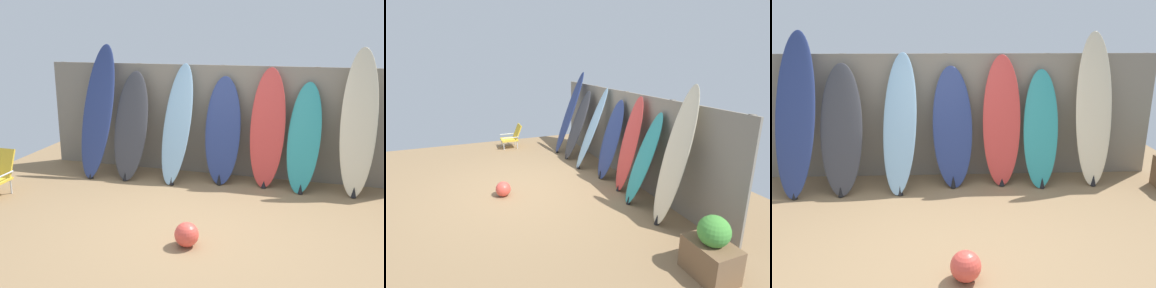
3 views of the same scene
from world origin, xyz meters
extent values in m
plane|color=#8E704C|center=(0.00, 0.00, 0.00)|extent=(7.68, 7.68, 0.00)
cube|color=gray|center=(0.00, 2.00, 0.90)|extent=(6.08, 0.04, 1.80)
cylinder|color=#6C655B|center=(-2.88, 2.04, 0.90)|extent=(0.10, 0.10, 1.80)
cylinder|color=#6C655B|center=(-1.44, 2.04, 0.90)|extent=(0.10, 0.10, 1.80)
cylinder|color=#6C655B|center=(0.00, 2.04, 0.90)|extent=(0.10, 0.10, 1.80)
cylinder|color=#6C655B|center=(1.44, 2.04, 0.90)|extent=(0.10, 0.10, 1.80)
ellipsoid|color=navy|center=(-1.98, 1.53, 1.07)|extent=(0.56, 0.88, 2.13)
cone|color=black|center=(-1.98, 1.17, 0.07)|extent=(0.08, 0.08, 0.12)
ellipsoid|color=#38383D|center=(-1.40, 1.52, 0.85)|extent=(0.58, 0.75, 1.70)
cone|color=black|center=(-1.40, 1.22, 0.08)|extent=(0.08, 0.08, 0.13)
ellipsoid|color=#8CB7D6|center=(-0.63, 1.56, 0.92)|extent=(0.53, 0.81, 1.83)
cone|color=black|center=(-0.63, 1.23, 0.07)|extent=(0.08, 0.08, 0.12)
ellipsoid|color=navy|center=(0.08, 1.66, 0.82)|extent=(0.58, 0.56, 1.65)
cone|color=black|center=(0.08, 1.44, 0.10)|extent=(0.08, 0.08, 0.17)
ellipsoid|color=#D13D38|center=(0.76, 1.68, 0.90)|extent=(0.55, 0.49, 1.80)
cone|color=black|center=(0.76, 1.49, 0.06)|extent=(0.08, 0.08, 0.11)
ellipsoid|color=teal|center=(1.31, 1.64, 0.80)|extent=(0.55, 0.66, 1.60)
cone|color=black|center=(1.31, 1.38, 0.08)|extent=(0.08, 0.08, 0.14)
ellipsoid|color=beige|center=(2.05, 1.67, 1.06)|extent=(0.52, 0.58, 2.11)
cone|color=black|center=(2.05, 1.43, 0.09)|extent=(0.08, 0.08, 0.16)
cylinder|color=silver|center=(-2.79, 0.26, 0.11)|extent=(0.02, 0.02, 0.22)
cylinder|color=silver|center=(-2.75, 0.07, 0.34)|extent=(0.02, 0.44, 0.02)
sphere|color=#E54C3F|center=(0.15, -0.58, 0.14)|extent=(0.27, 0.27, 0.27)
camera|label=1|loc=(1.38, -4.71, 2.30)|focal=40.00mm
camera|label=2|loc=(5.35, -1.20, 2.43)|focal=28.00mm
camera|label=3|loc=(0.01, -3.37, 2.07)|focal=35.00mm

